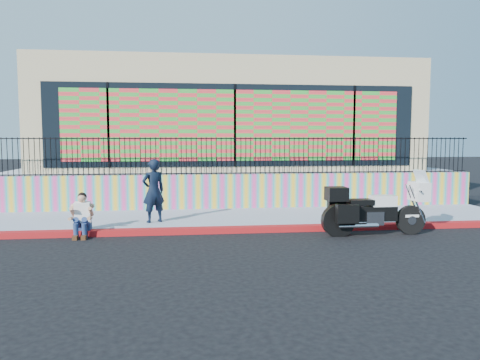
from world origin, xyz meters
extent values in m
plane|color=black|center=(0.00, 0.00, 0.00)|extent=(90.00, 90.00, 0.00)
cube|color=maroon|center=(0.00, 0.00, 0.07)|extent=(16.00, 0.30, 0.15)
cube|color=#8B91A6|center=(0.00, 1.65, 0.07)|extent=(16.00, 3.00, 0.15)
cube|color=#F03F95|center=(0.00, 3.25, 0.70)|extent=(16.00, 0.20, 1.10)
cube|color=#8B91A6|center=(0.00, 8.35, 0.62)|extent=(16.00, 10.00, 1.25)
cube|color=tan|center=(0.00, 8.15, 3.25)|extent=(14.00, 8.00, 4.00)
cube|color=black|center=(0.00, 4.13, 2.85)|extent=(12.60, 0.04, 2.80)
cube|color=#F2353A|center=(0.00, 4.10, 2.85)|extent=(11.48, 0.02, 2.40)
cylinder|color=black|center=(3.93, -0.74, 0.37)|extent=(0.73, 0.16, 0.73)
cylinder|color=black|center=(2.04, -0.74, 0.37)|extent=(0.73, 0.16, 0.73)
cube|color=black|center=(2.98, -0.74, 0.56)|extent=(1.06, 0.31, 0.38)
cube|color=silver|center=(2.93, -0.74, 0.44)|extent=(0.44, 0.38, 0.33)
cube|color=white|center=(3.18, -0.74, 0.87)|extent=(0.61, 0.36, 0.27)
cube|color=black|center=(2.59, -0.74, 0.84)|extent=(0.61, 0.38, 0.13)
cube|color=white|center=(4.13, -0.74, 1.09)|extent=(0.33, 0.58, 0.47)
cube|color=silver|center=(4.17, -0.74, 1.45)|extent=(0.20, 0.51, 0.38)
cube|color=black|center=(1.98, -0.74, 1.06)|extent=(0.49, 0.47, 0.33)
cube|color=black|center=(2.15, -1.07, 0.61)|extent=(0.53, 0.20, 0.44)
cube|color=black|center=(2.15, -0.40, 0.61)|extent=(0.53, 0.20, 0.44)
cube|color=white|center=(3.93, -0.74, 0.48)|extent=(0.36, 0.18, 0.07)
imported|color=black|center=(-2.56, 0.93, 1.00)|extent=(0.74, 0.63, 1.71)
cube|color=navy|center=(-4.24, 0.07, 0.24)|extent=(0.36, 0.28, 0.18)
cube|color=white|center=(-4.24, 0.03, 0.59)|extent=(0.38, 0.27, 0.54)
sphere|color=tan|center=(-4.24, -0.01, 0.95)|extent=(0.21, 0.21, 0.21)
cube|color=#472814|center=(-4.34, -0.37, 0.05)|extent=(0.11, 0.26, 0.10)
cube|color=#472814|center=(-4.14, -0.37, 0.05)|extent=(0.11, 0.26, 0.10)
camera|label=1|loc=(-1.73, -11.78, 2.42)|focal=35.00mm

